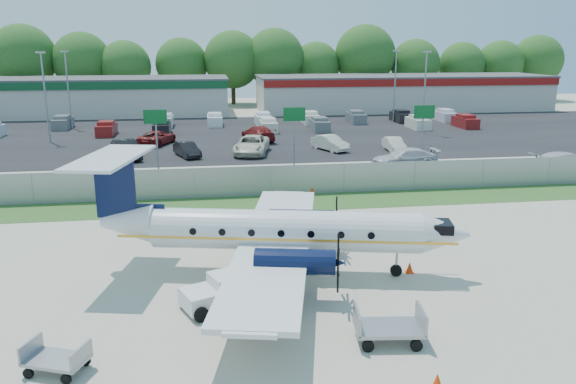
{
  "coord_description": "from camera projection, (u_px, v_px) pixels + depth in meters",
  "views": [
    {
      "loc": [
        -4.11,
        -21.95,
        9.73
      ],
      "look_at": [
        0.0,
        6.0,
        2.3
      ],
      "focal_mm": 35.0,
      "sensor_mm": 36.0,
      "label": 1
    }
  ],
  "objects": [
    {
      "name": "ground",
      "position": [
        308.0,
        279.0,
        24.06
      ],
      "size": [
        170.0,
        170.0,
        0.0
      ],
      "primitive_type": "plane",
      "color": "#B8B19C",
      "rests_on": "ground"
    },
    {
      "name": "grass_verge",
      "position": [
        274.0,
        203.0,
        35.54
      ],
      "size": [
        170.0,
        4.0,
        0.02
      ],
      "primitive_type": "cube",
      "color": "#2D561E",
      "rests_on": "ground"
    },
    {
      "name": "access_road",
      "position": [
        263.0,
        178.0,
        42.24
      ],
      "size": [
        170.0,
        8.0,
        0.02
      ],
      "primitive_type": "cube",
      "color": "black",
      "rests_on": "ground"
    },
    {
      "name": "parking_lot",
      "position": [
        244.0,
        135.0,
        62.33
      ],
      "size": [
        170.0,
        32.0,
        0.02
      ],
      "primitive_type": "cube",
      "color": "black",
      "rests_on": "ground"
    },
    {
      "name": "perimeter_fence",
      "position": [
        270.0,
        181.0,
        37.2
      ],
      "size": [
        120.0,
        0.06,
        1.99
      ],
      "color": "gray",
      "rests_on": "ground"
    },
    {
      "name": "building_west",
      "position": [
        63.0,
        97.0,
        79.32
      ],
      "size": [
        46.4,
        12.4,
        5.24
      ],
      "color": "beige",
      "rests_on": "ground"
    },
    {
      "name": "building_east",
      "position": [
        402.0,
        92.0,
        86.35
      ],
      "size": [
        44.4,
        12.4,
        5.24
      ],
      "color": "beige",
      "rests_on": "ground"
    },
    {
      "name": "sign_left",
      "position": [
        156.0,
        125.0,
        43.93
      ],
      "size": [
        1.8,
        0.26,
        5.0
      ],
      "color": "gray",
      "rests_on": "ground"
    },
    {
      "name": "sign_mid",
      "position": [
        294.0,
        123.0,
        45.48
      ],
      "size": [
        1.8,
        0.26,
        5.0
      ],
      "color": "gray",
      "rests_on": "ground"
    },
    {
      "name": "sign_right",
      "position": [
        424.0,
        120.0,
        47.03
      ],
      "size": [
        1.8,
        0.26,
        5.0
      ],
      "color": "gray",
      "rests_on": "ground"
    },
    {
      "name": "light_pole_nw",
      "position": [
        45.0,
        91.0,
        56.27
      ],
      "size": [
        0.9,
        0.35,
        9.09
      ],
      "color": "gray",
      "rests_on": "ground"
    },
    {
      "name": "light_pole_ne",
      "position": [
        425.0,
        87.0,
        61.9
      ],
      "size": [
        0.9,
        0.35,
        9.09
      ],
      "color": "gray",
      "rests_on": "ground"
    },
    {
      "name": "light_pole_sw",
      "position": [
        68.0,
        84.0,
        65.84
      ],
      "size": [
        0.9,
        0.35,
        9.09
      ],
      "color": "gray",
      "rests_on": "ground"
    },
    {
      "name": "light_pole_se",
      "position": [
        395.0,
        81.0,
        71.47
      ],
      "size": [
        0.9,
        0.35,
        9.09
      ],
      "color": "gray",
      "rests_on": "ground"
    },
    {
      "name": "tree_line",
      "position": [
        230.0,
        104.0,
        94.86
      ],
      "size": [
        112.0,
        6.0,
        14.0
      ],
      "primitive_type": null,
      "color": "#245418",
      "rests_on": "ground"
    },
    {
      "name": "aircraft",
      "position": [
        277.0,
        230.0,
        24.21
      ],
      "size": [
        16.81,
        16.46,
        5.13
      ],
      "color": "silver",
      "rests_on": "ground"
    },
    {
      "name": "pushback_tug",
      "position": [
        217.0,
        293.0,
        21.29
      ],
      "size": [
        2.76,
        2.45,
        1.28
      ],
      "color": "silver",
      "rests_on": "ground"
    },
    {
      "name": "baggage_cart_near",
      "position": [
        56.0,
        359.0,
        17.11
      ],
      "size": [
        2.11,
        1.7,
        0.96
      ],
      "color": "gray",
      "rests_on": "ground"
    },
    {
      "name": "baggage_cart_far",
      "position": [
        389.0,
        327.0,
        18.84
      ],
      "size": [
        2.42,
        1.63,
        1.19
      ],
      "color": "gray",
      "rests_on": "ground"
    },
    {
      "name": "cone_nose",
      "position": [
        410.0,
        268.0,
        24.67
      ],
      "size": [
        0.35,
        0.35,
        0.5
      ],
      "color": "red",
      "rests_on": "ground"
    },
    {
      "name": "cone_port_wing",
      "position": [
        437.0,
        382.0,
        16.3
      ],
      "size": [
        0.36,
        0.36,
        0.52
      ],
      "color": "red",
      "rests_on": "ground"
    },
    {
      "name": "cone_starboard_wing",
      "position": [
        312.0,
        189.0,
        37.84
      ],
      "size": [
        0.44,
        0.44,
        0.62
      ],
      "color": "red",
      "rests_on": "ground"
    },
    {
      "name": "road_car_mid",
      "position": [
        404.0,
        168.0,
        45.76
      ],
      "size": [
        5.6,
        2.56,
        1.59
      ],
      "primitive_type": "imported",
      "rotation": [
        0.0,
        0.0,
        -1.51
      ],
      "color": "silver",
      "rests_on": "ground"
    },
    {
      "name": "road_car_east",
      "position": [
        565.0,
        173.0,
        43.78
      ],
      "size": [
        5.99,
        2.96,
        1.67
      ],
      "primitive_type": "imported",
      "rotation": [
        0.0,
        0.0,
        1.68
      ],
      "color": "silver",
      "rests_on": "ground"
    },
    {
      "name": "parked_car_a",
      "position": [
        127.0,
        159.0,
        49.4
      ],
      "size": [
        3.36,
        5.4,
        1.68
      ],
      "primitive_type": "imported",
      "rotation": [
        0.0,
        0.0,
        0.34
      ],
      "color": "black",
      "rests_on": "ground"
    },
    {
      "name": "parked_car_b",
      "position": [
        187.0,
        157.0,
        50.25
      ],
      "size": [
        2.71,
        4.25,
        1.32
      ],
      "primitive_type": "imported",
      "rotation": [
        0.0,
        0.0,
        0.36
      ],
      "color": "black",
      "rests_on": "ground"
    },
    {
      "name": "parked_car_c",
      "position": [
        252.0,
        154.0,
        51.59
      ],
      "size": [
        4.04,
        6.49,
        1.68
      ],
      "primitive_type": "imported",
      "rotation": [
        0.0,
        0.0,
        -0.22
      ],
      "color": "beige",
      "rests_on": "ground"
    },
    {
      "name": "parked_car_d",
      "position": [
        330.0,
        150.0,
        53.31
      ],
      "size": [
        3.21,
        4.62,
        1.44
      ],
      "primitive_type": "imported",
      "rotation": [
        0.0,
        0.0,
        0.43
      ],
      "color": "beige",
      "rests_on": "ground"
    },
    {
      "name": "parked_car_e",
      "position": [
        394.0,
        151.0,
        52.97
      ],
      "size": [
        1.54,
        4.0,
        1.3
      ],
      "primitive_type": "imported",
      "rotation": [
        0.0,
        0.0,
        -0.04
      ],
      "color": "beige",
      "rests_on": "ground"
    },
    {
      "name": "parked_car_f",
      "position": [
        158.0,
        144.0,
        56.5
      ],
      "size": [
        4.06,
        5.57,
        1.41
      ],
      "primitive_type": "imported",
      "rotation": [
        0.0,
        0.0,
        2.76
      ],
      "color": "maroon",
      "rests_on": "ground"
    },
    {
      "name": "parked_car_g",
      "position": [
        258.0,
        141.0,
        58.53
      ],
      "size": [
        3.56,
        5.81,
        1.57
      ],
      "primitive_type": "imported",
      "rotation": [
        0.0,
        0.0,
        3.41
      ],
      "color": "maroon",
      "rests_on": "ground"
    },
    {
      "name": "far_parking_rows",
      "position": [
        241.0,
        129.0,
        67.12
      ],
      "size": [
        56.0,
        10.0,
        1.6
      ],
      "primitive_type": null,
      "color": "gray",
      "rests_on": "ground"
    }
  ]
}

